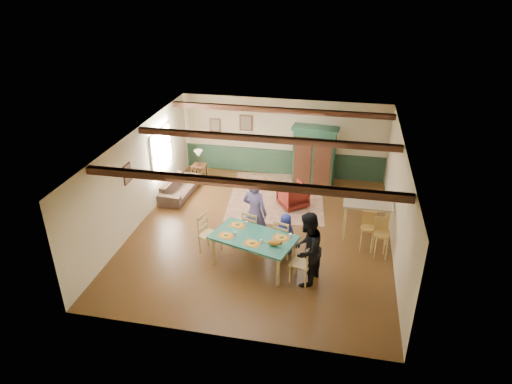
% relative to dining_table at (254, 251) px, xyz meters
% --- Properties ---
extents(floor, '(8.00, 8.00, 0.00)m').
position_rel_dining_table_xyz_m(floor, '(-0.10, 1.53, -0.41)').
color(floor, '#472B14').
rests_on(floor, ground).
extents(wall_back, '(7.00, 0.02, 2.70)m').
position_rel_dining_table_xyz_m(wall_back, '(-0.10, 5.53, 0.94)').
color(wall_back, beige).
rests_on(wall_back, floor).
extents(wall_left, '(0.02, 8.00, 2.70)m').
position_rel_dining_table_xyz_m(wall_left, '(-3.60, 1.53, 0.94)').
color(wall_left, beige).
rests_on(wall_left, floor).
extents(wall_right, '(0.02, 8.00, 2.70)m').
position_rel_dining_table_xyz_m(wall_right, '(3.40, 1.53, 0.94)').
color(wall_right, beige).
rests_on(wall_right, floor).
extents(ceiling, '(7.00, 8.00, 0.02)m').
position_rel_dining_table_xyz_m(ceiling, '(-0.10, 1.53, 2.29)').
color(ceiling, silver).
rests_on(ceiling, wall_back).
extents(wainscot_back, '(6.95, 0.03, 0.90)m').
position_rel_dining_table_xyz_m(wainscot_back, '(-0.10, 5.51, 0.04)').
color(wainscot_back, '#1F3928').
rests_on(wainscot_back, floor).
extents(ceiling_beam_front, '(6.95, 0.16, 0.16)m').
position_rel_dining_table_xyz_m(ceiling_beam_front, '(-0.10, -0.77, 2.20)').
color(ceiling_beam_front, black).
rests_on(ceiling_beam_front, ceiling).
extents(ceiling_beam_mid, '(6.95, 0.16, 0.16)m').
position_rel_dining_table_xyz_m(ceiling_beam_mid, '(-0.10, 1.93, 2.20)').
color(ceiling_beam_mid, black).
rests_on(ceiling_beam_mid, ceiling).
extents(ceiling_beam_back, '(6.95, 0.16, 0.16)m').
position_rel_dining_table_xyz_m(ceiling_beam_back, '(-0.10, 4.53, 2.20)').
color(ceiling_beam_back, black).
rests_on(ceiling_beam_back, ceiling).
extents(window_left, '(0.06, 1.60, 1.30)m').
position_rel_dining_table_xyz_m(window_left, '(-3.57, 3.23, 1.14)').
color(window_left, white).
rests_on(window_left, wall_left).
extents(picture_left_wall, '(0.04, 0.42, 0.52)m').
position_rel_dining_table_xyz_m(picture_left_wall, '(-3.57, 0.93, 1.34)').
color(picture_left_wall, gray).
rests_on(picture_left_wall, wall_left).
extents(picture_back_a, '(0.45, 0.04, 0.55)m').
position_rel_dining_table_xyz_m(picture_back_a, '(-1.40, 5.50, 1.39)').
color(picture_back_a, gray).
rests_on(picture_back_a, wall_back).
extents(picture_back_b, '(0.38, 0.04, 0.48)m').
position_rel_dining_table_xyz_m(picture_back_b, '(-2.50, 5.50, 1.24)').
color(picture_back_b, gray).
rests_on(picture_back_b, wall_back).
extents(dining_table, '(2.21, 1.63, 0.82)m').
position_rel_dining_table_xyz_m(dining_table, '(0.00, 0.00, 0.00)').
color(dining_table, '#216A56').
rests_on(dining_table, floor).
extents(dining_chair_far_left, '(0.58, 0.60, 1.04)m').
position_rel_dining_table_xyz_m(dining_chair_far_left, '(-0.19, 0.89, 0.11)').
color(dining_chair_far_left, tan).
rests_on(dining_chair_far_left, floor).
extents(dining_chair_far_right, '(0.58, 0.60, 1.04)m').
position_rel_dining_table_xyz_m(dining_chair_far_right, '(0.65, 0.63, 0.11)').
color(dining_chair_far_right, tan).
rests_on(dining_chair_far_right, floor).
extents(dining_chair_end_left, '(0.60, 0.58, 1.04)m').
position_rel_dining_table_xyz_m(dining_chair_end_left, '(-1.21, 0.37, 0.11)').
color(dining_chair_end_left, tan).
rests_on(dining_chair_end_left, floor).
extents(dining_chair_end_right, '(0.60, 0.58, 1.04)m').
position_rel_dining_table_xyz_m(dining_chair_end_right, '(1.21, -0.37, 0.11)').
color(dining_chair_end_right, tan).
rests_on(dining_chair_end_right, floor).
extents(person_man, '(0.79, 0.64, 1.90)m').
position_rel_dining_table_xyz_m(person_man, '(-0.17, 0.97, 0.54)').
color(person_man, slate).
rests_on(person_man, floor).
extents(person_woman, '(0.91, 1.04, 1.81)m').
position_rel_dining_table_xyz_m(person_woman, '(1.32, -0.40, 0.49)').
color(person_woman, black).
rests_on(person_woman, floor).
extents(person_child, '(0.62, 0.49, 1.11)m').
position_rel_dining_table_xyz_m(person_child, '(0.68, 0.71, 0.14)').
color(person_child, navy).
rests_on(person_child, floor).
extents(cat, '(0.42, 0.26, 0.20)m').
position_rel_dining_table_xyz_m(cat, '(0.55, -0.28, 0.51)').
color(cat, orange).
rests_on(cat, dining_table).
extents(place_setting_near_left, '(0.52, 0.44, 0.11)m').
position_rel_dining_table_xyz_m(place_setting_near_left, '(-0.66, -0.09, 0.47)').
color(place_setting_near_left, '#F7A921').
rests_on(place_setting_near_left, dining_table).
extents(place_setting_near_center, '(0.52, 0.44, 0.11)m').
position_rel_dining_table_xyz_m(place_setting_near_center, '(0.03, -0.30, 0.47)').
color(place_setting_near_center, '#F7A921').
rests_on(place_setting_near_center, dining_table).
extents(place_setting_far_left, '(0.52, 0.44, 0.11)m').
position_rel_dining_table_xyz_m(place_setting_far_left, '(-0.50, 0.44, 0.47)').
color(place_setting_far_left, '#F7A921').
rests_on(place_setting_far_left, dining_table).
extents(place_setting_far_right, '(0.52, 0.44, 0.11)m').
position_rel_dining_table_xyz_m(place_setting_far_right, '(0.66, 0.09, 0.47)').
color(place_setting_far_right, '#F7A921').
rests_on(place_setting_far_right, dining_table).
extents(area_rug, '(3.27, 3.76, 0.01)m').
position_rel_dining_table_xyz_m(area_rug, '(-0.03, 3.75, -0.41)').
color(area_rug, '#C0B38B').
rests_on(area_rug, floor).
extents(armoire, '(1.51, 0.73, 2.06)m').
position_rel_dining_table_xyz_m(armoire, '(1.02, 4.78, 0.62)').
color(armoire, '#173927').
rests_on(armoire, floor).
extents(armchair, '(1.09, 1.09, 0.72)m').
position_rel_dining_table_xyz_m(armchair, '(0.55, 3.24, -0.05)').
color(armchair, '#460E0E').
rests_on(armchair, floor).
extents(sofa, '(0.80, 1.92, 0.55)m').
position_rel_dining_table_xyz_m(sofa, '(-3.10, 3.25, -0.14)').
color(sofa, '#423229').
rests_on(sofa, floor).
extents(end_table, '(0.47, 0.47, 0.57)m').
position_rel_dining_table_xyz_m(end_table, '(-2.81, 4.46, -0.13)').
color(end_table, black).
rests_on(end_table, floor).
extents(table_lamp, '(0.30, 0.30, 0.52)m').
position_rel_dining_table_xyz_m(table_lamp, '(-2.81, 4.46, 0.41)').
color(table_lamp, beige).
rests_on(table_lamp, end_table).
extents(counter_table, '(1.27, 0.75, 1.06)m').
position_rel_dining_table_xyz_m(counter_table, '(2.69, 1.90, 0.12)').
color(counter_table, '#BDB193').
rests_on(counter_table, floor).
extents(bar_stool_left, '(0.40, 0.43, 1.05)m').
position_rel_dining_table_xyz_m(bar_stool_left, '(2.72, 1.26, 0.11)').
color(bar_stool_left, '#B69147').
rests_on(bar_stool_left, floor).
extents(bar_stool_right, '(0.42, 0.46, 1.07)m').
position_rel_dining_table_xyz_m(bar_stool_right, '(3.05, 0.99, 0.12)').
color(bar_stool_right, '#B69147').
rests_on(bar_stool_right, floor).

